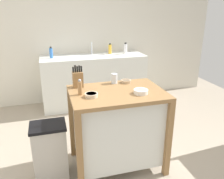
{
  "coord_description": "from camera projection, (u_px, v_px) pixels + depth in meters",
  "views": [
    {
      "loc": [
        -0.45,
        -2.03,
        1.76
      ],
      "look_at": [
        0.22,
        0.34,
        0.86
      ],
      "focal_mm": 37.13,
      "sensor_mm": 36.0,
      "label": 1
    }
  ],
  "objects": [
    {
      "name": "sink_faucet",
      "position": [
        92.0,
        48.0,
        4.19
      ],
      "size": [
        0.02,
        0.02,
        0.22
      ],
      "color": "#B7BCC1",
      "rests_on": "sink_counter"
    },
    {
      "name": "bowl_ceramic_small",
      "position": [
        126.0,
        81.0,
        2.69
      ],
      "size": [
        0.12,
        0.12,
        0.03
      ],
      "color": "tan",
      "rests_on": "kitchen_island"
    },
    {
      "name": "ground_plane",
      "position": [
        101.0,
        175.0,
        2.56
      ],
      "size": [
        6.59,
        6.59,
        0.0
      ],
      "primitive_type": "plane",
      "color": "gray",
      "rests_on": "ground"
    },
    {
      "name": "pepper_grinder",
      "position": [
        80.0,
        87.0,
        2.31
      ],
      "size": [
        0.04,
        0.04,
        0.17
      ],
      "color": "#9E7042",
      "rests_on": "kitchen_island"
    },
    {
      "name": "wall_back",
      "position": [
        71.0,
        32.0,
        4.2
      ],
      "size": [
        5.59,
        0.1,
        2.6
      ],
      "primitive_type": "cube",
      "color": "beige",
      "rests_on": "ground"
    },
    {
      "name": "bottle_dish_soap",
      "position": [
        125.0,
        49.0,
        4.25
      ],
      "size": [
        0.07,
        0.07,
        0.2
      ],
      "color": "white",
      "rests_on": "sink_counter"
    },
    {
      "name": "trash_bin",
      "position": [
        50.0,
        151.0,
        2.43
      ],
      "size": [
        0.36,
        0.28,
        0.63
      ],
      "color": "#B7B2A8",
      "rests_on": "ground"
    },
    {
      "name": "bottle_hand_soap",
      "position": [
        51.0,
        53.0,
        3.9
      ],
      "size": [
        0.06,
        0.06,
        0.19
      ],
      "color": "blue",
      "rests_on": "sink_counter"
    },
    {
      "name": "bowl_stoneware_deep",
      "position": [
        141.0,
        91.0,
        2.36
      ],
      "size": [
        0.15,
        0.15,
        0.04
      ],
      "color": "silver",
      "rests_on": "kitchen_island"
    },
    {
      "name": "sink_counter",
      "position": [
        94.0,
        80.0,
        4.26
      ],
      "size": [
        1.84,
        0.6,
        0.92
      ],
      "color": "silver",
      "rests_on": "ground"
    },
    {
      "name": "bowl_ceramic_wide",
      "position": [
        91.0,
        95.0,
        2.27
      ],
      "size": [
        0.13,
        0.13,
        0.04
      ],
      "color": "beige",
      "rests_on": "kitchen_island"
    },
    {
      "name": "bottle_spray_cleaner",
      "position": [
        110.0,
        49.0,
        4.26
      ],
      "size": [
        0.06,
        0.06,
        0.19
      ],
      "color": "yellow",
      "rests_on": "sink_counter"
    },
    {
      "name": "knife_block",
      "position": [
        78.0,
        79.0,
        2.53
      ],
      "size": [
        0.11,
        0.09,
        0.25
      ],
      "color": "olive",
      "rests_on": "kitchen_island"
    },
    {
      "name": "kitchen_island",
      "position": [
        117.0,
        125.0,
        2.56
      ],
      "size": [
        0.99,
        0.7,
        0.91
      ],
      "color": "olive",
      "rests_on": "ground"
    },
    {
      "name": "drinking_cup",
      "position": [
        114.0,
        78.0,
        2.66
      ],
      "size": [
        0.07,
        0.07,
        0.11
      ],
      "color": "silver",
      "rests_on": "kitchen_island"
    }
  ]
}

